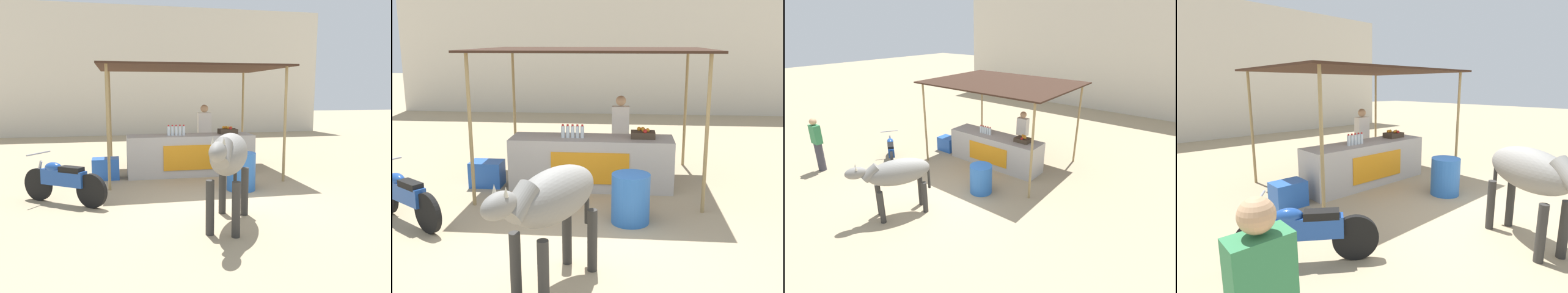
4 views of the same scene
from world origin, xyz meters
TOP-DOWN VIEW (x-y plane):
  - ground_plane at (0.00, 0.00)m, footprint 60.00×60.00m
  - building_wall_far at (0.00, 11.16)m, footprint 16.00×0.50m
  - stall_counter at (0.00, 2.20)m, footprint 3.00×0.82m
  - stall_awning at (0.00, 2.50)m, footprint 4.20×3.20m
  - water_bottle_row at (-0.35, 2.15)m, footprint 0.43×0.07m
  - fruit_crate at (0.94, 2.25)m, footprint 0.44×0.32m
  - vendor_behind_counter at (0.51, 2.95)m, footprint 0.34×0.22m
  - cooler_box at (-1.99, 2.10)m, footprint 0.60×0.44m
  - water_barrel at (0.73, 0.55)m, footprint 0.58×0.58m
  - cow at (-0.13, -1.42)m, footprint 1.12×1.80m
  - motorcycle_parked at (-2.68, 0.25)m, footprint 1.53×1.09m

SIDE VIEW (x-z plane):
  - ground_plane at x=0.00m, z-range 0.00..0.00m
  - cooler_box at x=-1.99m, z-range 0.00..0.48m
  - water_barrel at x=0.73m, z-range 0.00..0.77m
  - motorcycle_parked at x=-2.68m, z-range -0.02..0.88m
  - stall_counter at x=0.00m, z-range 0.00..0.96m
  - vendor_behind_counter at x=0.51m, z-range 0.02..1.67m
  - fruit_crate at x=0.94m, z-range 0.94..1.12m
  - cow at x=-0.13m, z-range 0.32..1.75m
  - water_bottle_row at x=-0.35m, z-range 0.95..1.20m
  - stall_awning at x=0.00m, z-range 1.18..3.75m
  - building_wall_far at x=0.00m, z-range 0.00..5.76m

